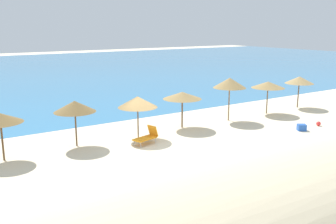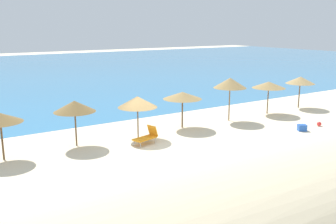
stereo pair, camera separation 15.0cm
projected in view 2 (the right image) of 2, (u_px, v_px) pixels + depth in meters
ground_plane at (149, 144)px, 20.89m from camera, size 160.00×160.00×0.00m
sea_water at (10, 73)px, 52.67m from camera, size 160.00×66.67×0.01m
beach_umbrella_2 at (0, 118)px, 17.98m from camera, size 2.13×2.13×2.36m
beach_umbrella_3 at (75, 106)px, 20.10m from camera, size 2.25×2.25×2.52m
beach_umbrella_4 at (138, 102)px, 21.49m from camera, size 2.27×2.27×2.49m
beach_umbrella_5 at (182, 96)px, 23.82m from camera, size 2.47×2.47×2.33m
beach_umbrella_6 at (230, 83)px, 25.51m from camera, size 2.25×2.25×2.98m
beach_umbrella_7 at (269, 85)px, 27.68m from camera, size 2.43×2.43×2.41m
beach_umbrella_8 at (300, 80)px, 29.73m from camera, size 2.25×2.25×2.50m
lounge_chair_0 at (147, 136)px, 20.88m from camera, size 1.54×0.97×0.96m
beach_ball at (319, 124)px, 24.60m from camera, size 0.29×0.29×0.29m
cooler_box at (302, 128)px, 23.49m from camera, size 0.66×0.64×0.40m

